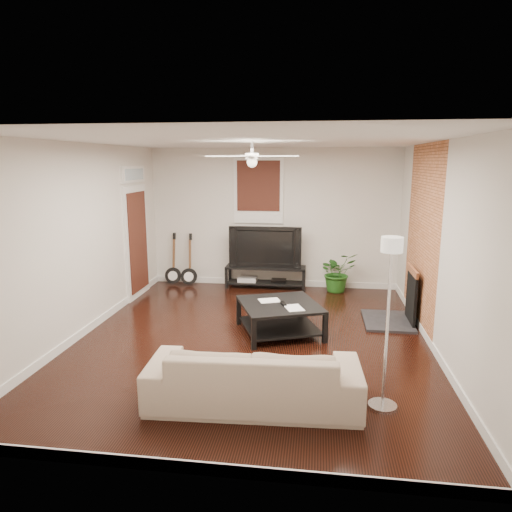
% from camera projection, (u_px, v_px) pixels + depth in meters
% --- Properties ---
extents(room, '(5.01, 6.01, 2.81)m').
position_uv_depth(room, '(252.00, 244.00, 6.42)').
color(room, black).
rests_on(room, ground).
extents(brick_accent, '(0.02, 2.20, 2.80)m').
position_uv_depth(brick_accent, '(422.00, 237.00, 7.06)').
color(brick_accent, '#B26439').
rests_on(brick_accent, floor).
extents(fireplace, '(0.80, 1.10, 0.92)m').
position_uv_depth(fireplace, '(399.00, 295.00, 7.29)').
color(fireplace, black).
rests_on(fireplace, floor).
extents(window_back, '(1.00, 0.06, 1.30)m').
position_uv_depth(window_back, '(258.00, 191.00, 9.23)').
color(window_back, black).
rests_on(window_back, wall_back).
extents(door_left, '(0.08, 1.00, 2.50)m').
position_uv_depth(door_left, '(137.00, 231.00, 8.62)').
color(door_left, white).
rests_on(door_left, wall_left).
extents(tv_stand, '(1.61, 0.43, 0.45)m').
position_uv_depth(tv_stand, '(266.00, 277.00, 9.37)').
color(tv_stand, black).
rests_on(tv_stand, floor).
extents(tv, '(1.44, 0.19, 0.83)m').
position_uv_depth(tv, '(266.00, 246.00, 9.26)').
color(tv, black).
rests_on(tv, tv_stand).
extents(coffee_table, '(1.43, 1.43, 0.46)m').
position_uv_depth(coffee_table, '(280.00, 318.00, 6.89)').
color(coffee_table, black).
rests_on(coffee_table, floor).
extents(sofa, '(2.27, 0.98, 0.65)m').
position_uv_depth(sofa, '(254.00, 375.00, 4.86)').
color(sofa, '#C4B193').
rests_on(sofa, floor).
extents(floor_lamp, '(0.31, 0.31, 1.82)m').
position_uv_depth(floor_lamp, '(387.00, 325.00, 4.66)').
color(floor_lamp, silver).
rests_on(floor_lamp, floor).
extents(potted_plant, '(0.91, 0.87, 0.79)m').
position_uv_depth(potted_plant, '(337.00, 272.00, 9.07)').
color(potted_plant, '#225C1A').
rests_on(potted_plant, floor).
extents(guitar_left, '(0.35, 0.26, 1.09)m').
position_uv_depth(guitar_left, '(173.00, 259.00, 9.53)').
color(guitar_left, black).
rests_on(guitar_left, floor).
extents(guitar_right, '(0.37, 0.29, 1.09)m').
position_uv_depth(guitar_right, '(189.00, 260.00, 9.46)').
color(guitar_right, black).
rests_on(guitar_right, floor).
extents(ceiling_fan, '(1.24, 1.24, 0.32)m').
position_uv_depth(ceiling_fan, '(252.00, 156.00, 6.18)').
color(ceiling_fan, white).
rests_on(ceiling_fan, ceiling).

